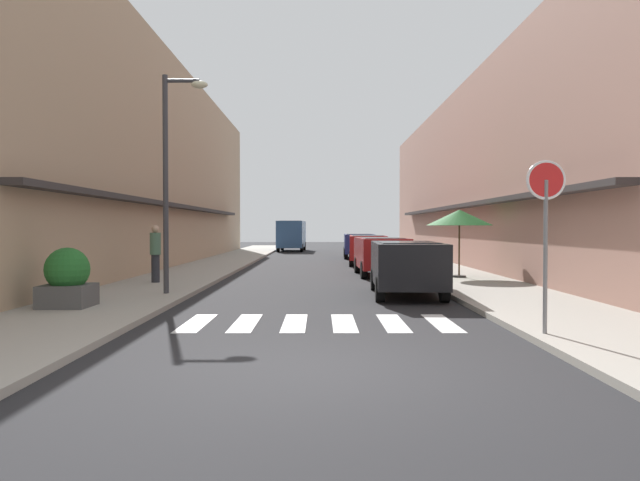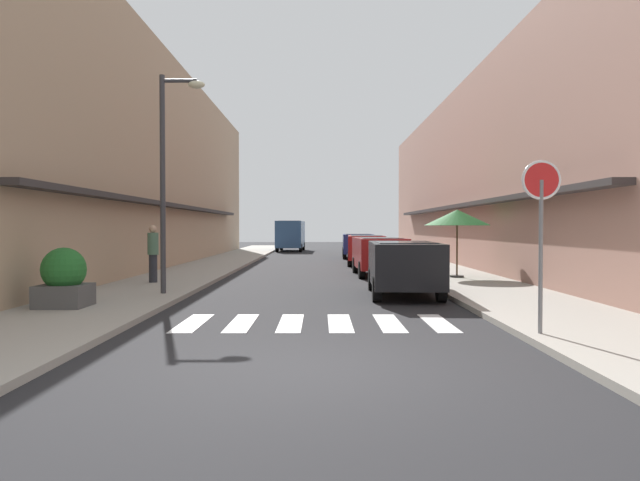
# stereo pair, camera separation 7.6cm
# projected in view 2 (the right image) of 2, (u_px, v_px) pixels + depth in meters

# --- Properties ---
(ground_plane) EXTENTS (98.99, 98.99, 0.00)m
(ground_plane) POSITION_uv_depth(u_px,v_px,m) (319.00, 270.00, 25.63)
(ground_plane) COLOR #232326
(sidewalk_left) EXTENTS (3.10, 62.99, 0.12)m
(sidewalk_left) POSITION_uv_depth(u_px,v_px,m) (205.00, 269.00, 25.64)
(sidewalk_left) COLOR #9E998E
(sidewalk_left) RESTS_ON ground_plane
(sidewalk_right) EXTENTS (3.10, 62.99, 0.12)m
(sidewalk_right) POSITION_uv_depth(u_px,v_px,m) (433.00, 269.00, 25.62)
(sidewalk_right) COLOR #9E998E
(sidewalk_right) RESTS_ON ground_plane
(building_row_left) EXTENTS (5.50, 42.49, 9.59)m
(building_row_left) POSITION_uv_depth(u_px,v_px,m) (121.00, 163.00, 26.79)
(building_row_left) COLOR tan
(building_row_left) RESTS_ON ground_plane
(building_row_right) EXTENTS (5.50, 42.49, 8.45)m
(building_row_right) POSITION_uv_depth(u_px,v_px,m) (517.00, 175.00, 26.77)
(building_row_right) COLOR #A87A6B
(building_row_right) RESTS_ON ground_plane
(crosswalk) EXTENTS (5.20, 2.20, 0.01)m
(crosswalk) POSITION_uv_depth(u_px,v_px,m) (316.00, 323.00, 11.38)
(crosswalk) COLOR silver
(crosswalk) RESTS_ON ground_plane
(parked_car_near) EXTENTS (1.96, 4.30, 1.47)m
(parked_car_near) POSITION_uv_depth(u_px,v_px,m) (405.00, 262.00, 15.94)
(parked_car_near) COLOR black
(parked_car_near) RESTS_ON ground_plane
(parked_car_mid) EXTENTS (1.89, 4.19, 1.47)m
(parked_car_mid) POSITION_uv_depth(u_px,v_px,m) (380.00, 252.00, 22.61)
(parked_car_mid) COLOR maroon
(parked_car_mid) RESTS_ON ground_plane
(parked_car_far) EXTENTS (1.98, 4.48, 1.47)m
(parked_car_far) POSITION_uv_depth(u_px,v_px,m) (367.00, 246.00, 29.13)
(parked_car_far) COLOR maroon
(parked_car_far) RESTS_ON ground_plane
(parked_car_distant) EXTENTS (1.91, 4.23, 1.47)m
(parked_car_distant) POSITION_uv_depth(u_px,v_px,m) (359.00, 243.00, 35.50)
(parked_car_distant) COLOR navy
(parked_car_distant) RESTS_ON ground_plane
(delivery_van) EXTENTS (2.13, 5.45, 2.37)m
(delivery_van) POSITION_uv_depth(u_px,v_px,m) (292.00, 233.00, 46.16)
(delivery_van) COLOR #33598C
(delivery_van) RESTS_ON ground_plane
(round_street_sign) EXTENTS (0.65, 0.07, 2.84)m
(round_street_sign) POSITION_uv_depth(u_px,v_px,m) (542.00, 201.00, 9.60)
(round_street_sign) COLOR slate
(round_street_sign) RESTS_ON sidewalk_right
(street_lamp) EXTENTS (1.19, 0.28, 5.73)m
(street_lamp) POSITION_uv_depth(u_px,v_px,m) (170.00, 161.00, 15.46)
(street_lamp) COLOR #38383D
(street_lamp) RESTS_ON sidewalk_left
(cafe_umbrella) EXTENTS (2.29, 2.29, 2.36)m
(cafe_umbrella) POSITION_uv_depth(u_px,v_px,m) (458.00, 218.00, 20.47)
(cafe_umbrella) COLOR #262626
(cafe_umbrella) RESTS_ON sidewalk_right
(planter_corner) EXTENTS (1.02, 1.02, 1.30)m
(planter_corner) POSITION_uv_depth(u_px,v_px,m) (65.00, 279.00, 12.87)
(planter_corner) COLOR #4C4C4C
(planter_corner) RESTS_ON sidewalk_left
(pedestrian_walking_near) EXTENTS (0.34, 0.34, 1.81)m
(pedestrian_walking_near) POSITION_uv_depth(u_px,v_px,m) (154.00, 252.00, 18.60)
(pedestrian_walking_near) COLOR #282B33
(pedestrian_walking_near) RESTS_ON sidewalk_left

